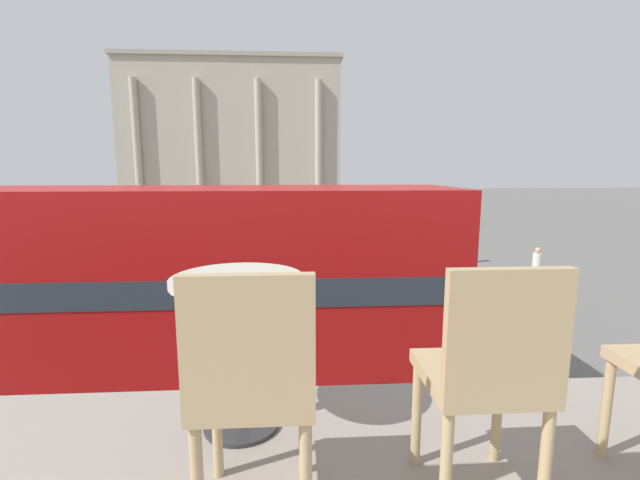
# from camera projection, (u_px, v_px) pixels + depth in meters

# --- Properties ---
(double_decker_bus) EXTENTS (10.35, 2.67, 4.21)m
(double_decker_bus) POSITION_uv_depth(u_px,v_px,m) (163.00, 293.00, 7.60)
(double_decker_bus) COLOR black
(double_decker_bus) RESTS_ON ground_plane
(cafe_dining_table) EXTENTS (0.60, 0.60, 0.73)m
(cafe_dining_table) POSITION_uv_depth(u_px,v_px,m) (239.00, 318.00, 1.96)
(cafe_dining_table) COLOR #2D2D30
(cafe_dining_table) RESTS_ON cafe_floor_slab
(cafe_chair_0) EXTENTS (0.40, 0.40, 0.91)m
(cafe_chair_0) POSITION_uv_depth(u_px,v_px,m) (253.00, 383.00, 1.40)
(cafe_chair_0) COLOR tan
(cafe_chair_0) RESTS_ON cafe_floor_slab
(cafe_chair_1) EXTENTS (0.40, 0.40, 0.91)m
(cafe_chair_1) POSITION_uv_depth(u_px,v_px,m) (488.00, 372.00, 1.48)
(cafe_chair_1) COLOR tan
(cafe_chair_1) RESTS_ON cafe_floor_slab
(plaza_building_left) EXTENTS (28.57, 14.25, 18.67)m
(plaza_building_left) POSITION_uv_depth(u_px,v_px,m) (236.00, 134.00, 59.65)
(plaza_building_left) COLOR #B2A893
(plaza_building_left) RESTS_ON ground_plane
(traffic_light_near) EXTENTS (0.42, 0.24, 3.27)m
(traffic_light_near) POSITION_uv_depth(u_px,v_px,m) (293.00, 246.00, 13.43)
(traffic_light_near) COLOR black
(traffic_light_near) RESTS_ON ground_plane
(traffic_light_mid) EXTENTS (0.42, 0.24, 3.26)m
(traffic_light_mid) POSITION_uv_depth(u_px,v_px,m) (437.00, 221.00, 19.77)
(traffic_light_mid) COLOR black
(traffic_light_mid) RESTS_ON ground_plane
(car_navy) EXTENTS (4.20, 1.93, 1.35)m
(car_navy) POSITION_uv_depth(u_px,v_px,m) (228.00, 252.00, 19.92)
(car_navy) COLOR black
(car_navy) RESTS_ON ground_plane
(car_maroon) EXTENTS (4.20, 1.93, 1.35)m
(car_maroon) POSITION_uv_depth(u_px,v_px,m) (361.00, 222.00, 31.52)
(car_maroon) COLOR black
(car_maroon) RESTS_ON ground_plane
(pedestrian_white) EXTENTS (0.32, 0.32, 1.65)m
(pedestrian_white) POSITION_uv_depth(u_px,v_px,m) (537.00, 266.00, 16.00)
(pedestrian_white) COLOR #282B33
(pedestrian_white) RESTS_ON ground_plane
(pedestrian_red) EXTENTS (0.32, 0.32, 1.75)m
(pedestrian_red) POSITION_uv_depth(u_px,v_px,m) (191.00, 283.00, 13.40)
(pedestrian_red) COLOR #282B33
(pedestrian_red) RESTS_ON ground_plane
(pedestrian_blue) EXTENTS (0.32, 0.32, 1.78)m
(pedestrian_blue) POSITION_uv_depth(u_px,v_px,m) (426.00, 274.00, 14.45)
(pedestrian_blue) COLOR #282B33
(pedestrian_blue) RESTS_ON ground_plane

